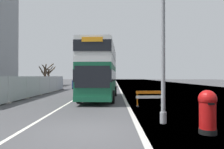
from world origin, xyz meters
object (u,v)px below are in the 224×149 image
Objects in this scene: car_receding_mid at (108,81)px; roadworks_barrier at (150,97)px; red_pillar_postbox at (208,110)px; double_decker_bus at (100,71)px; lamppost_foreground at (163,24)px; car_oncoming_near at (80,83)px.

roadworks_barrier is at bearing -82.65° from car_receding_mid.
red_pillar_postbox is at bearing -82.31° from roadworks_barrier.
double_decker_bus reaches higher than car_receding_mid.
lamppost_foreground is 4.04m from red_pillar_postbox.
double_decker_bus reaches higher than red_pillar_postbox.
car_oncoming_near is 8.06m from car_receding_mid.
car_oncoming_near is (-9.13, 27.89, 0.14)m from red_pillar_postbox.
car_receding_mid is at bearing 54.81° from car_oncoming_near.
double_decker_bus is at bearing -90.35° from car_receding_mid.
roadworks_barrier is at bearing -52.31° from double_decker_bus.
lamppost_foreground reaches higher than car_receding_mid.
red_pillar_postbox is 6.86m from roadworks_barrier.
double_decker_bus is 10.67m from lamppost_foreground.
double_decker_bus is 22.93m from car_receding_mid.
lamppost_foreground is at bearing 126.23° from red_pillar_postbox.
roadworks_barrier is at bearing 97.69° from red_pillar_postbox.
double_decker_bus is at bearing 108.99° from lamppost_foreground.
red_pillar_postbox is 0.40× the size of car_receding_mid.
red_pillar_postbox is at bearing -71.87° from car_oncoming_near.
lamppost_foreground reaches higher than roadworks_barrier.
car_receding_mid is at bearing 97.41° from red_pillar_postbox.
double_decker_bus reaches higher than car_oncoming_near.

